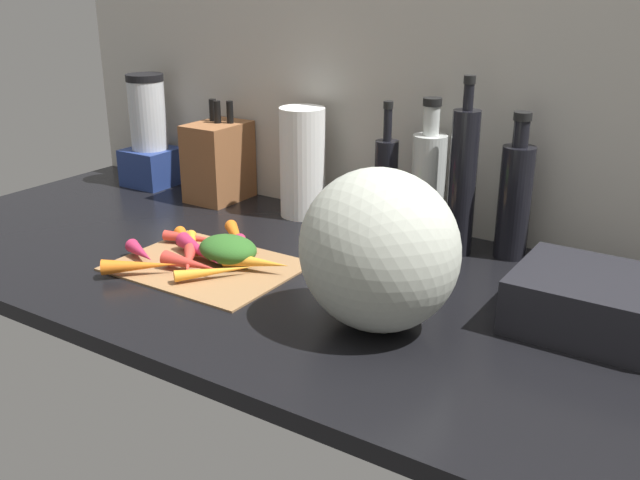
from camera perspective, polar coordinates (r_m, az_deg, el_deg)
ground_plane at (r=145.70cm, az=-4.70°, el=-2.29°), size 170.00×80.00×3.00cm
wall_back at (r=168.25cm, az=3.14°, el=12.00°), size 170.00×3.00×60.00cm
cutting_board at (r=143.65cm, az=-9.05°, el=-2.01°), size 34.95×26.49×0.80cm
carrot_0 at (r=147.69cm, az=-14.06°, el=-0.98°), size 10.37×6.35×2.87cm
carrot_1 at (r=151.62cm, az=-6.57°, el=0.07°), size 15.27×13.75×2.79cm
carrot_2 at (r=153.00cm, az=-10.61°, el=0.02°), size 10.55×7.97×2.68cm
carrot_3 at (r=141.88cm, az=-10.43°, el=-1.62°), size 9.83×11.21×2.73cm
carrot_4 at (r=151.20cm, az=-10.14°, el=-0.27°), size 8.92×8.84×2.38cm
carrot_5 at (r=140.96cm, az=-14.20°, el=-2.00°), size 12.82×11.32×3.04cm
carrot_6 at (r=145.71cm, az=-7.56°, el=-0.96°), size 13.73×8.55×2.22cm
carrot_7 at (r=145.43cm, az=-9.56°, el=-0.88°), size 16.26×9.27×3.31cm
carrot_8 at (r=136.62cm, az=-8.39°, el=-2.49°), size 11.29×13.25×2.24cm
carrot_9 at (r=138.59cm, az=-5.10°, el=-1.76°), size 13.72×6.73×3.30cm
carrot_10 at (r=153.50cm, az=-9.52°, el=0.07°), size 16.80×6.83×2.27cm
carrot_11 at (r=139.81cm, az=-10.27°, el=-1.87°), size 12.88×4.11×3.10cm
carrot_12 at (r=145.34cm, az=-5.96°, el=-0.83°), size 11.76×10.54×2.76cm
carrot_greens_pile at (r=142.90cm, az=-7.35°, el=-0.73°), size 12.46×9.59×5.27cm
winter_squash at (r=114.20cm, az=4.71°, el=-0.83°), size 26.42×23.97×26.69cm
knife_block at (r=184.43cm, az=-8.08°, el=6.25°), size 11.77×15.85×25.21cm
blender_appliance at (r=200.61cm, az=-13.44°, el=7.91°), size 12.90×12.90×30.01cm
paper_towel_roll at (r=169.26cm, az=-1.40°, el=6.19°), size 10.71×10.71×25.91cm
bottle_0 at (r=157.29cm, az=5.26°, el=4.39°), size 5.10×5.10×29.63cm
bottle_1 at (r=154.67cm, az=8.61°, el=4.48°), size 7.28×7.28×30.87cm
bottle_2 at (r=147.43cm, az=11.29°, el=4.63°), size 5.55×5.55×36.44cm
bottle_3 at (r=148.60cm, az=15.27°, el=3.24°), size 6.62×6.62×29.80cm
dish_rack at (r=124.74cm, az=21.03°, el=-4.66°), size 25.23×21.46×9.24cm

